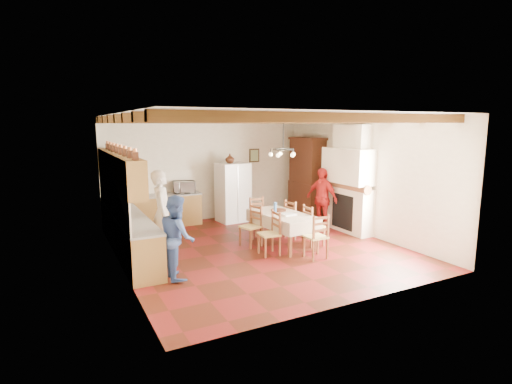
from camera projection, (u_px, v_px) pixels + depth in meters
floor at (258, 248)px, 9.18m from camera, size 6.00×6.50×0.02m
ceiling at (258, 115)px, 8.68m from camera, size 6.00×6.50×0.02m
wall_back at (207, 169)px, 11.78m from camera, size 6.00×0.02×3.00m
wall_front at (357, 211)px, 6.07m from camera, size 6.00×0.02×3.00m
wall_left at (118, 194)px, 7.57m from camera, size 0.02×6.50×3.00m
wall_right at (361, 176)px, 10.29m from camera, size 0.02×6.50×3.00m
ceiling_beams at (258, 119)px, 8.69m from camera, size 6.00×6.30×0.16m
lower_cabinets_left at (128, 233)px, 8.81m from camera, size 0.60×4.30×0.86m
lower_cabinets_back at (159, 212)px, 10.99m from camera, size 2.30×0.60×0.86m
countertop_left at (127, 213)px, 8.73m from camera, size 0.62×4.30×0.04m
countertop_back at (158, 196)px, 10.92m from camera, size 2.34×0.62×0.04m
backsplash_left at (112, 200)px, 8.55m from camera, size 0.03×4.30×0.60m
backsplash_back at (155, 183)px, 11.11m from camera, size 2.30×0.03×0.60m
upper_cabinets at (118, 170)px, 8.51m from camera, size 0.35×4.20×0.70m
fireplace at (347, 179)px, 10.35m from camera, size 0.56×1.60×2.80m
wall_picture at (254, 155)px, 12.40m from camera, size 0.34×0.03×0.42m
refrigerator at (233, 192)px, 11.60m from camera, size 0.91×0.77×1.71m
hutch at (307, 178)px, 12.05m from camera, size 0.59×1.35×2.42m
dining_table at (282, 217)px, 9.26m from camera, size 1.04×1.82×0.77m
chandelier at (283, 149)px, 9.00m from camera, size 0.47×0.47×0.03m
chair_left_near at (269, 233)px, 8.62m from camera, size 0.43×0.45×0.96m
chair_left_far at (251, 226)px, 9.24m from camera, size 0.50×0.51×0.96m
chair_right_near at (314, 225)px, 9.31m from camera, size 0.42×0.44×0.96m
chair_right_far at (295, 219)px, 9.94m from camera, size 0.47×0.48×0.96m
chair_end_near at (316, 236)px, 8.41m from camera, size 0.42×0.40×0.96m
chair_end_far at (259, 216)px, 10.19m from camera, size 0.44×0.42×0.96m
person_man at (162, 213)px, 8.53m from camera, size 0.63×0.78×1.86m
person_woman_blue at (177, 237)px, 7.29m from camera, size 0.63×0.79×1.55m
person_woman_red at (321, 199)px, 10.71m from camera, size 0.66×1.05×1.67m
microwave at (184, 187)px, 11.22m from camera, size 0.66×0.50×0.33m
fridge_vase at (230, 158)px, 11.40m from camera, size 0.33×0.33×0.27m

